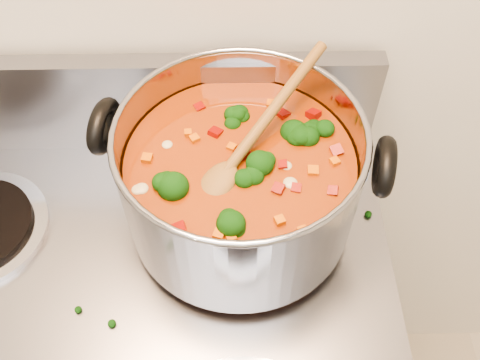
% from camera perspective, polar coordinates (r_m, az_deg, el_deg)
% --- Properties ---
extents(stockpot, '(0.36, 0.30, 0.18)m').
position_cam_1_polar(stockpot, '(0.68, -0.02, 0.20)').
color(stockpot, '#96959D').
rests_on(stockpot, electric_range).
extents(wooden_spoon, '(0.18, 0.22, 0.09)m').
position_cam_1_polar(wooden_spoon, '(0.64, 0.62, 3.67)').
color(wooden_spoon, brown).
rests_on(wooden_spoon, stockpot).
extents(cooktop_crumbs, '(0.22, 0.33, 0.01)m').
position_cam_1_polar(cooktop_crumbs, '(0.80, -2.16, 0.72)').
color(cooktop_crumbs, black).
rests_on(cooktop_crumbs, electric_range).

